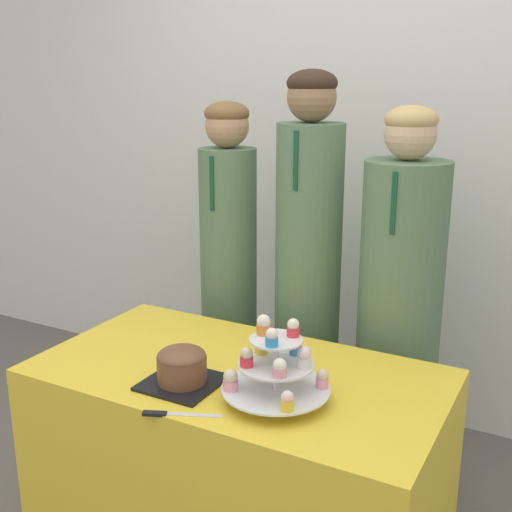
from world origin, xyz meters
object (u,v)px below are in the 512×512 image
round_cake (182,366)px  cake_knife (170,414)px  student_1 (308,285)px  student_0 (229,284)px  student_2 (399,321)px  cupcake_stand (275,366)px

round_cake → cake_knife: bearing=-66.5°
student_1 → round_cake: bearing=-95.0°
round_cake → student_0: size_ratio=0.15×
cake_knife → student_1: student_1 is taller
student_0 → student_2: bearing=0.0°
round_cake → cake_knife: (0.07, -0.17, -0.06)m
cupcake_stand → round_cake: bearing=-171.3°
cake_knife → cupcake_stand: (0.23, 0.22, 0.11)m
cupcake_stand → student_0: student_0 is taller
student_0 → student_1: 0.38m
cupcake_stand → student_2: 0.77m
student_0 → student_1: (0.37, 0.00, 0.05)m
cake_knife → student_0: 1.04m
cake_knife → student_2: student_2 is taller
student_1 → student_2: bearing=0.0°
round_cake → student_0: bearing=110.9°
cake_knife → round_cake: bearing=90.5°
student_1 → cake_knife: bearing=-89.7°
round_cake → cake_knife: round_cake is taller
cupcake_stand → student_0: 0.97m
round_cake → student_1: 0.80m
student_0 → student_1: bearing=0.0°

